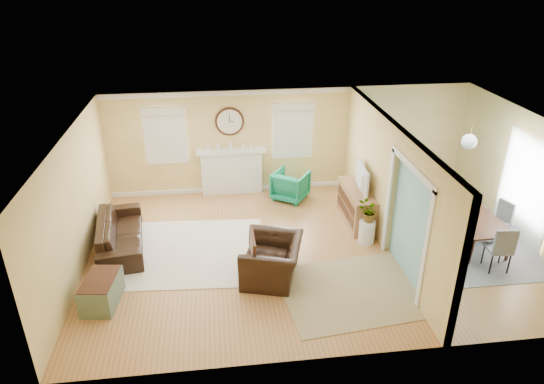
# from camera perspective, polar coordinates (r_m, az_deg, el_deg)

# --- Properties ---
(floor) EXTENTS (9.00, 9.00, 0.00)m
(floor) POSITION_cam_1_polar(r_m,az_deg,el_deg) (10.08, 4.76, -6.65)
(floor) COLOR #A1693D
(floor) RESTS_ON ground
(wall_back) EXTENTS (9.00, 0.02, 2.60)m
(wall_back) POSITION_cam_1_polar(r_m,az_deg,el_deg) (12.17, 2.18, 6.14)
(wall_back) COLOR tan
(wall_back) RESTS_ON ground
(wall_front) EXTENTS (9.00, 0.02, 2.60)m
(wall_front) POSITION_cam_1_polar(r_m,az_deg,el_deg) (6.96, 10.12, -10.73)
(wall_front) COLOR tan
(wall_front) RESTS_ON ground
(wall_left) EXTENTS (0.02, 6.00, 2.60)m
(wall_left) POSITION_cam_1_polar(r_m,az_deg,el_deg) (9.62, -22.20, -1.42)
(wall_left) COLOR tan
(wall_left) RESTS_ON ground
(wall_right) EXTENTS (0.02, 6.00, 2.60)m
(wall_right) POSITION_cam_1_polar(r_m,az_deg,el_deg) (11.24, 28.13, 1.25)
(wall_right) COLOR tan
(wall_right) RESTS_ON ground
(ceiling) EXTENTS (9.00, 6.00, 0.02)m
(ceiling) POSITION_cam_1_polar(r_m,az_deg,el_deg) (8.96, 5.37, 7.53)
(ceiling) COLOR white
(ceiling) RESTS_ON wall_back
(partition) EXTENTS (0.17, 6.00, 2.60)m
(partition) POSITION_cam_1_polar(r_m,az_deg,el_deg) (10.07, 13.18, 1.47)
(partition) COLOR tan
(partition) RESTS_ON ground
(fireplace) EXTENTS (1.70, 0.30, 1.17)m
(fireplace) POSITION_cam_1_polar(r_m,az_deg,el_deg) (12.17, -4.78, 2.53)
(fireplace) COLOR white
(fireplace) RESTS_ON ground
(wall_clock) EXTENTS (0.70, 0.07, 0.70)m
(wall_clock) POSITION_cam_1_polar(r_m,az_deg,el_deg) (11.82, -5.02, 8.28)
(wall_clock) COLOR #432314
(wall_clock) RESTS_ON wall_back
(window_left) EXTENTS (1.05, 0.13, 1.42)m
(window_left) POSITION_cam_1_polar(r_m,az_deg,el_deg) (11.92, -12.50, 6.94)
(window_left) COLOR white
(window_left) RESTS_ON wall_back
(window_right) EXTENTS (1.05, 0.13, 1.42)m
(window_right) POSITION_cam_1_polar(r_m,az_deg,el_deg) (12.01, 2.49, 7.68)
(window_right) COLOR white
(window_right) RESTS_ON wall_back
(french_doors) EXTENTS (0.06, 1.70, 2.20)m
(french_doors) POSITION_cam_1_polar(r_m,az_deg,el_deg) (11.29, 27.73, 0.32)
(french_doors) COLOR white
(french_doors) RESTS_ON ground
(pendant) EXTENTS (0.30, 0.30, 0.55)m
(pendant) POSITION_cam_1_polar(r_m,az_deg,el_deg) (10.14, 22.17, 5.52)
(pendant) COLOR gold
(pendant) RESTS_ON ceiling
(rug_cream) EXTENTS (3.08, 2.72, 0.02)m
(rug_cream) POSITION_cam_1_polar(r_m,az_deg,el_deg) (10.08, -9.50, -6.90)
(rug_cream) COLOR beige
(rug_cream) RESTS_ON floor
(rug_jute) EXTENTS (2.67, 2.28, 0.01)m
(rug_jute) POSITION_cam_1_polar(r_m,az_deg,el_deg) (8.99, 9.30, -11.40)
(rug_jute) COLOR tan
(rug_jute) RESTS_ON floor
(rug_grey) EXTENTS (2.44, 3.05, 0.01)m
(rug_grey) POSITION_cam_1_polar(r_m,az_deg,el_deg) (11.08, 22.03, -5.39)
(rug_grey) COLOR gray
(rug_grey) RESTS_ON floor
(sofa) EXTENTS (1.14, 2.28, 0.64)m
(sofa) POSITION_cam_1_polar(r_m,az_deg,el_deg) (10.42, -17.41, -4.65)
(sofa) COLOR black
(sofa) RESTS_ON floor
(eames_chair) EXTENTS (1.33, 1.43, 0.77)m
(eames_chair) POSITION_cam_1_polar(r_m,az_deg,el_deg) (9.00, 0.01, -8.01)
(eames_chair) COLOR black
(eames_chair) RESTS_ON floor
(green_chair) EXTENTS (1.08, 1.08, 0.72)m
(green_chair) POSITION_cam_1_polar(r_m,az_deg,el_deg) (11.91, 2.18, 0.79)
(green_chair) COLOR #176E4C
(green_chair) RESTS_ON floor
(trunk) EXTENTS (0.64, 0.94, 0.51)m
(trunk) POSITION_cam_1_polar(r_m,az_deg,el_deg) (8.96, -19.42, -10.93)
(trunk) COLOR #60725D
(trunk) RESTS_ON floor
(credenza) EXTENTS (0.52, 1.52, 0.80)m
(credenza) POSITION_cam_1_polar(r_m,az_deg,el_deg) (11.01, 9.94, -1.56)
(credenza) COLOR #A98455
(credenza) RESTS_ON floor
(tv) EXTENTS (0.22, 0.99, 0.56)m
(tv) POSITION_cam_1_polar(r_m,az_deg,el_deg) (10.72, 10.12, 1.67)
(tv) COLOR black
(tv) RESTS_ON credenza
(garden_stool) EXTENTS (0.33, 0.33, 0.49)m
(garden_stool) POSITION_cam_1_polar(r_m,az_deg,el_deg) (10.33, 11.08, -4.62)
(garden_stool) COLOR white
(garden_stool) RESTS_ON floor
(potted_plant) EXTENTS (0.46, 0.41, 0.45)m
(potted_plant) POSITION_cam_1_polar(r_m,az_deg,el_deg) (10.10, 11.30, -2.32)
(potted_plant) COLOR #337F33
(potted_plant) RESTS_ON garden_stool
(dining_table) EXTENTS (1.04, 1.79, 0.62)m
(dining_table) POSITION_cam_1_polar(r_m,az_deg,el_deg) (10.93, 22.29, -4.03)
(dining_table) COLOR #432314
(dining_table) RESTS_ON floor
(dining_chair_n) EXTENTS (0.45, 0.45, 0.95)m
(dining_chair_n) POSITION_cam_1_polar(r_m,az_deg,el_deg) (11.67, 19.91, -0.30)
(dining_chair_n) COLOR gray
(dining_chair_n) RESTS_ON floor
(dining_chair_s) EXTENTS (0.46, 0.46, 0.96)m
(dining_chair_s) POSITION_cam_1_polar(r_m,az_deg,el_deg) (10.09, 25.19, -5.52)
(dining_chair_s) COLOR gray
(dining_chair_s) RESTS_ON floor
(dining_chair_w) EXTENTS (0.42, 0.42, 0.91)m
(dining_chair_w) POSITION_cam_1_polar(r_m,az_deg,el_deg) (10.51, 19.60, -3.36)
(dining_chair_w) COLOR white
(dining_chair_w) RESTS_ON floor
(dining_chair_e) EXTENTS (0.49, 0.49, 0.87)m
(dining_chair_e) POSITION_cam_1_polar(r_m,az_deg,el_deg) (11.14, 25.10, -2.83)
(dining_chair_e) COLOR gray
(dining_chair_e) RESTS_ON floor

